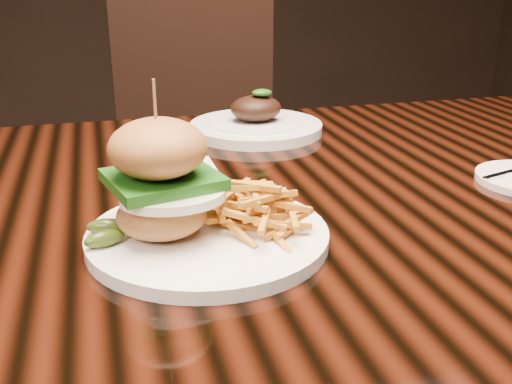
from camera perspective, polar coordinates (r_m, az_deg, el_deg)
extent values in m
cube|color=black|center=(0.81, -3.58, -1.47)|extent=(1.60, 0.90, 0.04)
cube|color=black|center=(1.59, 20.91, -6.11)|extent=(0.06, 0.06, 0.71)
cylinder|color=white|center=(0.66, -4.60, -4.20)|extent=(0.27, 0.27, 0.01)
ellipsoid|color=#A26034|center=(0.65, -8.97, -2.18)|extent=(0.10, 0.10, 0.04)
ellipsoid|color=silver|center=(0.62, -7.92, -0.35)|extent=(0.11, 0.09, 0.01)
ellipsoid|color=orange|center=(0.62, -5.94, 0.00)|extent=(0.02, 0.02, 0.01)
cube|color=#1F6318|center=(0.63, -9.16, 0.97)|extent=(0.13, 0.13, 0.01)
ellipsoid|color=brown|center=(0.62, -9.35, 4.16)|extent=(0.10, 0.10, 0.06)
cylinder|color=olive|center=(0.62, -9.52, 6.91)|extent=(0.00, 0.00, 0.08)
ellipsoid|color=#2F4111|center=(0.64, -14.25, -4.32)|extent=(0.05, 0.03, 0.02)
ellipsoid|color=#2F4111|center=(0.67, -14.05, -3.19)|extent=(0.04, 0.02, 0.02)
cube|color=white|center=(0.82, -6.43, 1.48)|extent=(0.09, 0.09, 0.03)
cylinder|color=white|center=(1.10, -0.01, 6.13)|extent=(0.24, 0.24, 0.02)
cylinder|color=white|center=(1.10, -0.01, 6.23)|extent=(0.17, 0.17, 0.02)
ellipsoid|color=black|center=(1.09, -0.01, 7.98)|extent=(0.09, 0.08, 0.05)
ellipsoid|color=#1F6318|center=(1.08, 0.56, 9.44)|extent=(0.04, 0.03, 0.01)
cube|color=black|center=(1.66, -5.43, 0.07)|extent=(0.52, 0.52, 0.06)
cube|color=black|center=(1.80, -5.89, 9.92)|extent=(0.46, 0.12, 0.50)
cylinder|color=black|center=(1.60, -11.89, -10.20)|extent=(0.04, 0.04, 0.45)
cylinder|color=black|center=(1.60, 1.93, -9.59)|extent=(0.04, 0.04, 0.45)
cylinder|color=black|center=(1.93, -11.01, -4.41)|extent=(0.04, 0.04, 0.45)
cylinder|color=black|center=(1.94, 0.27, -3.94)|extent=(0.04, 0.04, 0.45)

